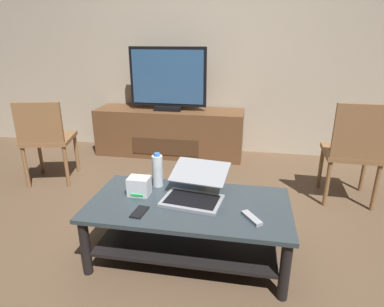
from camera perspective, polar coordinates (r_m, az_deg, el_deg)
ground_plane at (r=2.38m, az=-2.94°, el=-15.74°), size 7.68×7.68×0.00m
back_wall at (r=4.07m, az=4.04°, el=20.01°), size 6.40×0.12×2.80m
coffee_table at (r=2.13m, az=-0.56°, el=-11.57°), size 1.27×0.66×0.40m
media_cabinet at (r=4.00m, az=-3.98°, el=3.79°), size 1.78×0.49×0.57m
television at (r=3.85m, az=-4.29°, el=12.80°), size 0.91×0.20×0.73m
dining_chair at (r=3.04m, az=26.76°, el=0.78°), size 0.46×0.46×0.91m
side_chair at (r=3.43m, az=-24.45°, el=2.75°), size 0.54×0.54×0.84m
laptop at (r=2.10m, az=0.59°, el=-6.23°), size 0.43×0.47×0.18m
router_box at (r=2.17m, az=-9.33°, el=-5.69°), size 0.14×0.11×0.12m
water_bottle_near at (r=2.26m, az=-6.12°, el=-2.99°), size 0.07×0.07×0.24m
cell_phone at (r=1.98m, az=-9.28°, el=-10.18°), size 0.08×0.15×0.01m
tv_remote at (r=1.92m, az=10.53°, el=-11.17°), size 0.13×0.16×0.02m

